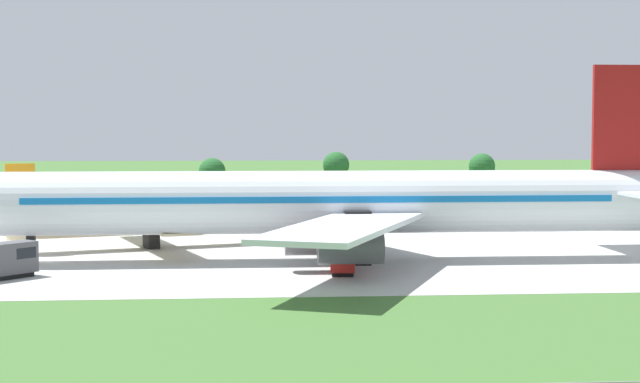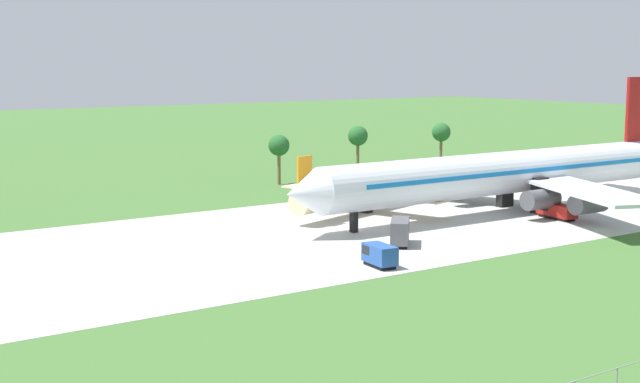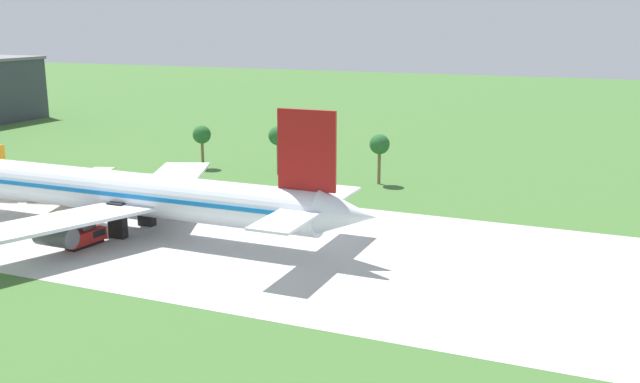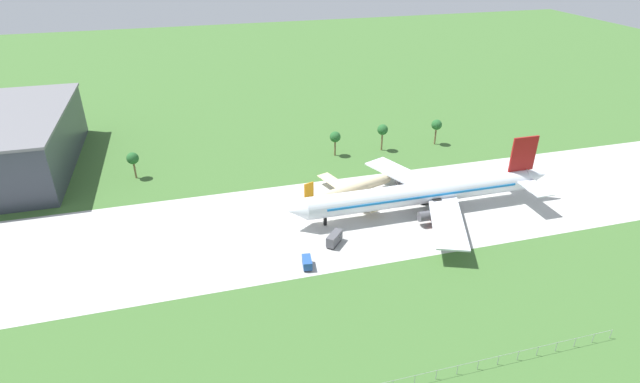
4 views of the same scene
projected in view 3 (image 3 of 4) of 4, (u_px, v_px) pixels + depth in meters
name	position (u px, v px, depth m)	size (l,w,h in m)	color
jet_airliner	(122.00, 193.00, 98.99)	(75.10, 52.55, 18.39)	silver
regional_aircraft	(75.00, 182.00, 116.52)	(28.30, 25.77, 8.96)	beige
fuel_truck	(86.00, 237.00, 93.30)	(2.73, 6.13, 2.01)	black
palm_tree_row	(191.00, 133.00, 141.55)	(104.22, 3.60, 9.30)	brown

